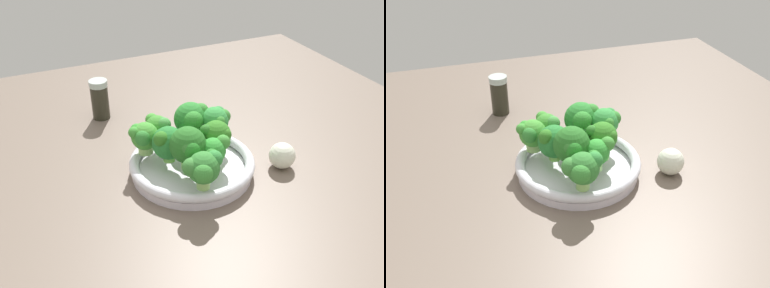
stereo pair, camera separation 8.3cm
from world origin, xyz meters
The scene contains 13 objects.
ground_plane centered at (0.00, 0.00, -1.25)cm, with size 130.00×130.00×2.50cm, color #6D5D51.
bowl centered at (-2.71, 2.93, 1.71)cm, with size 23.45×23.45×3.36cm.
broccoli_floret_0 centered at (1.92, 5.06, 7.01)cm, with size 4.96×5.62×6.16cm.
broccoli_floret_1 centered at (-7.89, -4.50, 6.96)cm, with size 5.48×5.71×6.20cm.
broccoli_floret_2 centered at (6.48, 0.73, 7.43)cm, with size 6.09×7.02×6.76cm.
broccoli_floret_3 centered at (-6.74, 9.82, 7.66)cm, with size 5.73×6.16×7.02cm.
broccoli_floret_4 centered at (-10.25, -0.79, 6.99)cm, with size 5.58×4.78×5.94cm.
broccoli_floret_5 centered at (-9.00, 5.78, 7.74)cm, with size 7.43×6.91×7.60cm.
broccoli_floret_6 centered at (0.09, 0.80, 8.13)cm, with size 7.29×6.59×8.13cm.
broccoli_floret_7 centered at (-3.39, -1.33, 7.23)cm, with size 6.54×6.10×6.80cm.
broccoli_floret_8 centered at (-1.26, 7.10, 7.70)cm, with size 5.62×5.82×7.28cm.
garlic_bulb centered at (2.61, 19.34, 2.53)cm, with size 5.07×5.07×5.07cm, color silver.
pepper_shaker centered at (-31.38, -6.73, 4.65)cm, with size 4.11×4.11×9.18cm.
Camera 1 is at (61.46, -26.57, 49.86)cm, focal length 42.72 mm.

